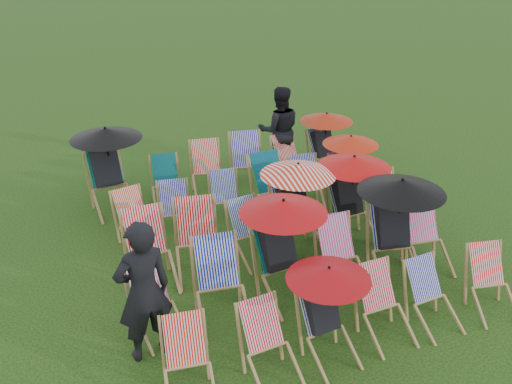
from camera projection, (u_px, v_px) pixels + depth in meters
name	position (u px, v px, depth m)	size (l,w,h in m)	color
ground	(277.00, 254.00, 8.80)	(100.00, 100.00, 0.00)	black
deckchair_0	(188.00, 365.00, 6.07)	(0.64, 0.82, 0.83)	#A37D4C
deckchair_1	(271.00, 346.00, 6.31)	(0.63, 0.82, 0.84)	#A37D4C
deckchair_2	(328.00, 312.00, 6.54)	(0.98, 1.04, 1.16)	#A37D4C
deckchair_3	(385.00, 306.00, 6.94)	(0.60, 0.82, 0.86)	#A37D4C
deckchair_4	(434.00, 297.00, 7.14)	(0.59, 0.79, 0.81)	#A37D4C
deckchair_5	(494.00, 283.00, 7.39)	(0.69, 0.85, 0.83)	#A37D4C
deckchair_6	(156.00, 305.00, 6.99)	(0.69, 0.86, 0.83)	#A37D4C
deckchair_7	(221.00, 286.00, 7.20)	(0.76, 0.99, 1.01)	#A37D4C
deckchair_8	(284.00, 248.00, 7.56)	(1.17, 1.25, 1.39)	#A37D4C
deckchair_9	(342.00, 257.00, 7.87)	(0.65, 0.89, 0.93)	#A37D4C
deckchair_10	(397.00, 227.00, 8.00)	(1.22, 1.30, 1.45)	#A37D4C
deckchair_11	(428.00, 239.00, 8.31)	(0.71, 0.91, 0.92)	#A37D4C
deckchair_12	(149.00, 251.00, 7.93)	(0.66, 0.93, 1.00)	#A37D4C
deckchair_13	(198.00, 242.00, 8.14)	(0.84, 1.05, 1.02)	#A37D4C
deckchair_14	(252.00, 233.00, 8.52)	(0.69, 0.87, 0.87)	#A37D4C
deckchair_15	(298.00, 206.00, 8.68)	(1.15, 1.23, 1.37)	#A37D4C
deckchair_16	(353.00, 197.00, 8.96)	(1.15, 1.22, 1.36)	#A37D4C
deckchair_17	(390.00, 202.00, 9.40)	(0.58, 0.82, 0.88)	#A37D4C
deckchair_18	(136.00, 220.00, 8.91)	(0.70, 0.86, 0.83)	#A37D4C
deckchair_19	(175.00, 212.00, 9.12)	(0.67, 0.85, 0.84)	#A37D4C
deckchair_20	(226.00, 200.00, 9.53)	(0.66, 0.83, 0.82)	#A37D4C
deckchair_21	(276.00, 188.00, 9.73)	(0.78, 1.01, 1.02)	#A37D4C
deckchair_22	(307.00, 185.00, 10.01)	(0.70, 0.88, 0.87)	#A37D4C
deckchair_23	(350.00, 167.00, 10.23)	(1.00, 1.06, 1.18)	#A37D4C
deckchair_24	(108.00, 168.00, 9.85)	(1.23, 1.31, 1.46)	#A37D4C
deckchair_25	(167.00, 183.00, 10.13)	(0.65, 0.83, 0.83)	#A37D4C
deckchair_26	(208.00, 170.00, 10.50)	(0.74, 0.94, 0.93)	#A37D4C
deckchair_27	(248.00, 164.00, 10.68)	(0.82, 1.03, 1.00)	#A37D4C
deckchair_28	(291.00, 161.00, 10.99)	(0.66, 0.86, 0.87)	#A37D4C
deckchair_29	(326.00, 143.00, 11.22)	(1.04, 1.11, 1.23)	#A37D4C
person_left	(143.00, 292.00, 6.42)	(0.66, 0.43, 1.80)	black
person_rear	(279.00, 130.00, 11.24)	(0.85, 0.66, 1.75)	black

